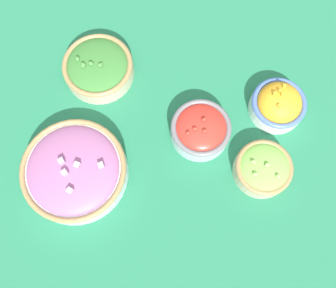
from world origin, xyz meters
name	(u,v)px	position (x,y,z in m)	size (l,w,h in m)	color
ground_plane	(168,148)	(0.00, 0.00, 0.00)	(3.00, 3.00, 0.00)	#23704C
bowl_red_onion	(74,170)	(0.17, 0.11, 0.03)	(0.22, 0.22, 0.07)	silver
bowl_cherry_tomatoes	(201,129)	(-0.06, -0.05, 0.03)	(0.13, 0.13, 0.07)	#B2C1CC
bowl_lettuce	(263,170)	(-0.20, 0.00, 0.03)	(0.12, 0.12, 0.06)	beige
bowl_broccoli	(98,67)	(0.20, -0.14, 0.03)	(0.16, 0.16, 0.06)	beige
bowl_squash	(278,104)	(-0.21, -0.15, 0.03)	(0.12, 0.12, 0.08)	white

